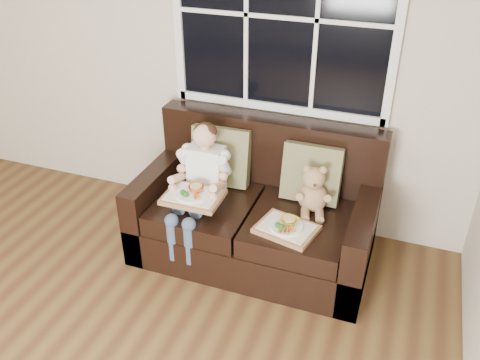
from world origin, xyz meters
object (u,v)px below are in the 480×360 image
at_px(loveseat, 257,215).
at_px(tray_left, 193,195).
at_px(tray_right, 287,228).
at_px(teddy_bear, 313,192).
at_px(child, 201,176).

distance_m(loveseat, tray_left, 0.54).
relative_size(loveseat, tray_right, 3.88).
relative_size(loveseat, teddy_bear, 4.65).
xyz_separation_m(loveseat, tray_left, (-0.37, -0.28, 0.26)).
bearing_deg(teddy_bear, child, 175.23).
distance_m(teddy_bear, tray_left, 0.83).
xyz_separation_m(tray_left, tray_right, (0.68, -0.01, -0.10)).
height_order(loveseat, child, child).
height_order(loveseat, tray_left, loveseat).
bearing_deg(loveseat, teddy_bear, 1.38).
bearing_deg(teddy_bear, loveseat, 167.38).
distance_m(tray_left, tray_right, 0.69).
bearing_deg(tray_left, child, 93.77).
bearing_deg(teddy_bear, tray_left, -173.26).
xyz_separation_m(loveseat, tray_right, (0.31, -0.30, 0.17)).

